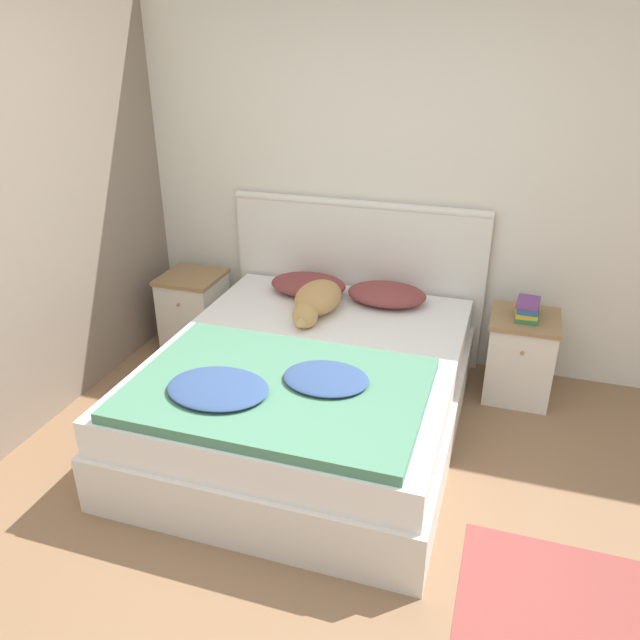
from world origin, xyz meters
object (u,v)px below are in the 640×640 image
at_px(bed, 309,391).
at_px(pillow_right, 387,294).
at_px(dog, 317,300).
at_px(book_stack, 528,309).
at_px(nightstand_left, 194,310).
at_px(nightstand_right, 520,356).
at_px(pillow_left, 308,284).

distance_m(bed, pillow_right, 0.92).
height_order(dog, book_stack, dog).
relative_size(bed, pillow_right, 3.95).
bearing_deg(nightstand_left, pillow_right, 1.03).
bearing_deg(nightstand_right, pillow_right, 178.33).
xyz_separation_m(nightstand_left, pillow_right, (1.46, 0.03, 0.31)).
xyz_separation_m(pillow_left, book_stack, (1.46, -0.03, 0.03)).
xyz_separation_m(nightstand_left, pillow_left, (0.90, 0.03, 0.31)).
bearing_deg(book_stack, nightstand_left, 179.86).
xyz_separation_m(bed, pillow_left, (-0.28, 0.81, 0.33)).
bearing_deg(bed, book_stack, 33.39).
distance_m(pillow_left, pillow_right, 0.56).
distance_m(nightstand_left, nightstand_right, 2.36).
relative_size(bed, nightstand_right, 3.72).
xyz_separation_m(nightstand_left, nightstand_right, (2.36, 0.00, 0.00)).
xyz_separation_m(pillow_right, book_stack, (0.90, -0.03, 0.03)).
distance_m(nightstand_right, dog, 1.37).
relative_size(nightstand_right, book_stack, 2.46).
bearing_deg(pillow_left, bed, -71.04).
bearing_deg(dog, bed, -76.80).
distance_m(nightstand_left, dog, 1.15).
distance_m(pillow_left, dog, 0.34).
distance_m(nightstand_right, pillow_right, 0.95).
bearing_deg(book_stack, nightstand_right, 96.31).
bearing_deg(bed, nightstand_right, 33.59).
bearing_deg(book_stack, pillow_left, 178.75).
height_order(bed, nightstand_left, nightstand_left).
bearing_deg(pillow_left, nightstand_right, -1.03).
xyz_separation_m(nightstand_right, pillow_left, (-1.46, 0.03, 0.31)).
distance_m(nightstand_right, pillow_left, 1.49).
bearing_deg(pillow_left, book_stack, -1.25).
xyz_separation_m(pillow_left, dog, (0.16, -0.30, 0.03)).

